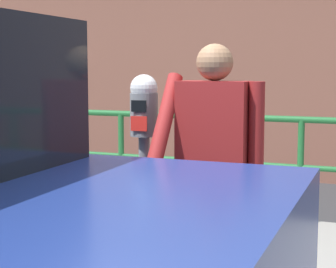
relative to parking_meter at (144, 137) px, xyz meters
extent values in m
cube|color=gray|center=(-0.27, 0.93, -1.10)|extent=(36.00, 2.63, 0.13)
cylinder|color=slate|center=(0.00, 0.00, -0.51)|extent=(0.07, 0.07, 1.04)
cylinder|color=slate|center=(0.00, 0.00, 0.14)|extent=(0.17, 0.17, 0.27)
sphere|color=silver|center=(0.00, 0.00, 0.30)|extent=(0.17, 0.17, 0.17)
cube|color=black|center=(0.01, -0.09, 0.20)|extent=(0.10, 0.01, 0.07)
cube|color=red|center=(0.01, -0.09, 0.09)|extent=(0.10, 0.02, 0.09)
cylinder|color=brown|center=(0.57, -0.05, -0.64)|extent=(0.15, 0.15, 0.79)
cylinder|color=brown|center=(0.37, -0.04, -0.64)|extent=(0.15, 0.15, 0.79)
cube|color=maroon|center=(0.47, -0.05, 0.05)|extent=(0.41, 0.23, 0.59)
sphere|color=#936B4C|center=(0.47, -0.05, 0.46)|extent=(0.21, 0.21, 0.21)
cylinder|color=maroon|center=(0.72, -0.05, 0.07)|extent=(0.09, 0.09, 0.56)
cylinder|color=maroon|center=(0.22, -0.18, 0.14)|extent=(0.10, 0.38, 0.52)
cylinder|color=#1E602D|center=(-0.27, 2.06, -0.05)|extent=(24.00, 0.06, 0.06)
cylinder|color=#1E602D|center=(-0.27, 2.06, -0.49)|extent=(24.00, 0.05, 0.05)
cylinder|color=#1E602D|center=(-1.20, 2.06, -0.54)|extent=(0.06, 0.06, 0.98)
cylinder|color=#1E602D|center=(0.65, 2.06, -0.54)|extent=(0.06, 0.06, 0.98)
cube|color=brown|center=(-0.27, 4.99, 0.26)|extent=(32.00, 0.50, 2.83)
camera|label=1|loc=(1.45, -3.20, 0.43)|focal=60.85mm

